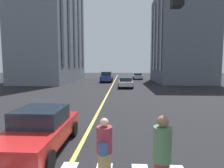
# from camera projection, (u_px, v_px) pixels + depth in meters

# --- Properties ---
(lane_centre_line) EXTENTS (80.00, 0.16, 0.01)m
(lane_centre_line) POSITION_uv_depth(u_px,v_px,m) (110.00, 90.00, 21.84)
(lane_centre_line) COLOR #D8C64C
(lane_centre_line) RESTS_ON ground_plane
(car_red_parked_a) EXTENTS (3.90, 1.89, 1.40)m
(car_red_parked_a) POSITION_uv_depth(u_px,v_px,m) (40.00, 129.00, 6.27)
(car_red_parked_a) COLOR #B21E1E
(car_red_parked_a) RESTS_ON ground_plane
(car_white_oncoming) EXTENTS (4.40, 1.95, 1.37)m
(car_white_oncoming) POSITION_uv_depth(u_px,v_px,m) (138.00, 76.00, 40.45)
(car_white_oncoming) COLOR silver
(car_white_oncoming) RESTS_ON ground_plane
(car_blue_near) EXTENTS (4.70, 2.14, 1.88)m
(car_blue_near) POSITION_uv_depth(u_px,v_px,m) (107.00, 77.00, 33.40)
(car_blue_near) COLOR navy
(car_blue_near) RESTS_ON ground_plane
(car_silver_mid) EXTENTS (4.40, 1.95, 1.37)m
(car_silver_mid) POSITION_uv_depth(u_px,v_px,m) (126.00, 82.00, 24.80)
(car_silver_mid) COLOR #B7BABF
(car_silver_mid) RESTS_ON ground_plane
(pedestrian_near) EXTENTS (0.38, 0.38, 1.84)m
(pedestrian_near) POSITION_uv_depth(u_px,v_px,m) (162.00, 158.00, 3.83)
(pedestrian_near) COLOR maroon
(pedestrian_near) RESTS_ON ground_plane
(pedestrian_companion) EXTENTS (0.50, 0.38, 1.61)m
(pedestrian_companion) POSITION_uv_depth(u_px,v_px,m) (104.00, 150.00, 4.46)
(pedestrian_companion) COLOR #997F4C
(pedestrian_companion) RESTS_ON ground_plane
(building_left_near) EXTENTS (17.73, 8.35, 20.58)m
(building_left_near) POSITION_uv_depth(u_px,v_px,m) (52.00, 26.00, 34.25)
(building_left_near) COLOR slate
(building_left_near) RESTS_ON ground_plane
(building_right_near) EXTENTS (12.10, 8.57, 15.63)m
(building_right_near) POSITION_uv_depth(u_px,v_px,m) (180.00, 38.00, 32.30)
(building_right_near) COLOR #565B66
(building_right_near) RESTS_ON ground_plane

